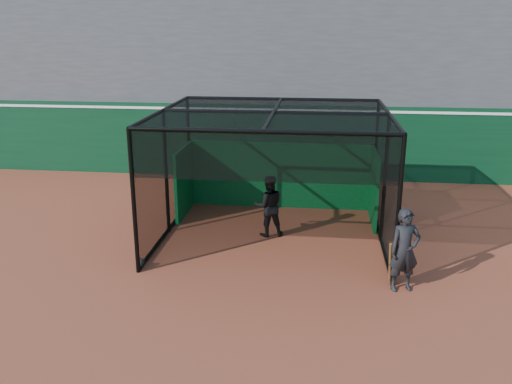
# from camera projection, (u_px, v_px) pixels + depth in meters

# --- Properties ---
(ground) EXTENTS (120.00, 120.00, 0.00)m
(ground) POSITION_uv_depth(u_px,v_px,m) (220.00, 286.00, 10.94)
(ground) COLOR brown
(ground) RESTS_ON ground
(outfield_wall) EXTENTS (50.00, 0.50, 2.50)m
(outfield_wall) POSITION_uv_depth(u_px,v_px,m) (264.00, 140.00, 18.63)
(outfield_wall) COLOR #09331A
(outfield_wall) RESTS_ON ground
(grandstand) EXTENTS (50.00, 7.85, 8.95)m
(grandstand) POSITION_uv_depth(u_px,v_px,m) (274.00, 41.00, 21.28)
(grandstand) COLOR #4C4C4F
(grandstand) RESTS_ON ground
(batting_cage) EXTENTS (5.41, 4.93, 3.10)m
(batting_cage) POSITION_uv_depth(u_px,v_px,m) (273.00, 176.00, 13.13)
(batting_cage) COLOR black
(batting_cage) RESTS_ON ground
(batter) EXTENTS (0.88, 0.76, 1.55)m
(batter) POSITION_uv_depth(u_px,v_px,m) (269.00, 206.00, 13.39)
(batter) COLOR black
(batter) RESTS_ON ground
(on_deck_player) EXTENTS (0.70, 0.56, 1.68)m
(on_deck_player) POSITION_uv_depth(u_px,v_px,m) (405.00, 250.00, 10.56)
(on_deck_player) COLOR black
(on_deck_player) RESTS_ON ground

